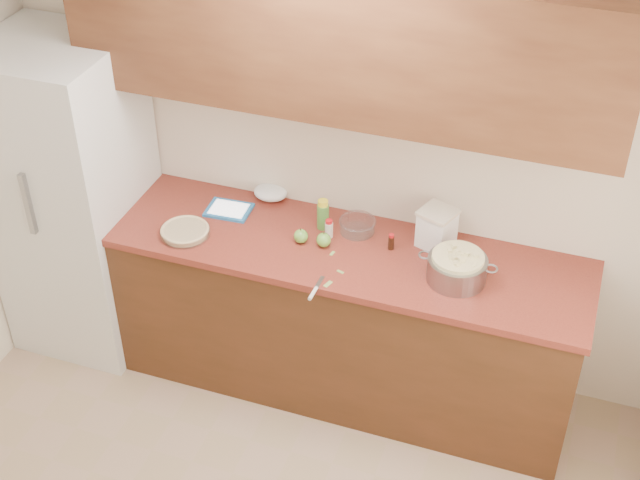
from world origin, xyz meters
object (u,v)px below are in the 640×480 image
(pie, at_px, (185,231))
(tablet, at_px, (229,210))
(flour_canister, at_px, (437,228))
(colander, at_px, (457,268))

(pie, height_order, tablet, pie)
(flour_canister, xyz_separation_m, tablet, (-1.09, -0.07, -0.10))
(tablet, bearing_deg, colander, -10.70)
(pie, relative_size, flour_canister, 1.21)
(colander, bearing_deg, flour_canister, 123.29)
(flour_canister, bearing_deg, tablet, -176.18)
(flour_canister, bearing_deg, colander, -56.71)
(colander, xyz_separation_m, tablet, (-1.25, 0.16, -0.06))
(flour_canister, height_order, tablet, flour_canister)
(tablet, bearing_deg, flour_canister, 0.62)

